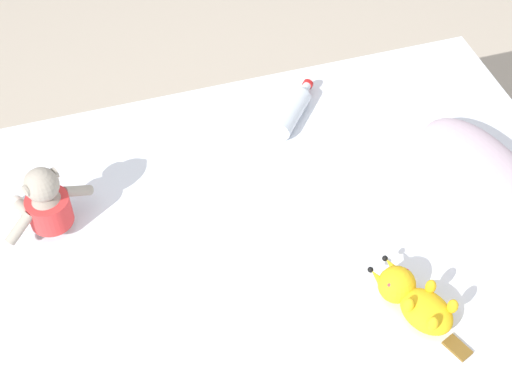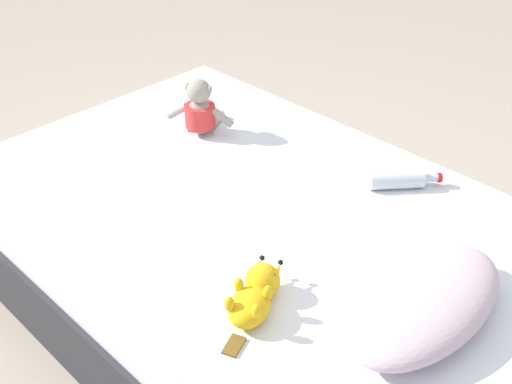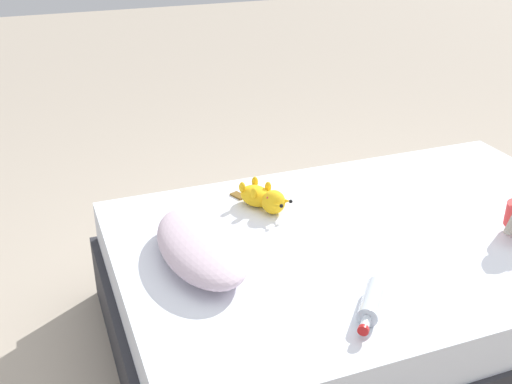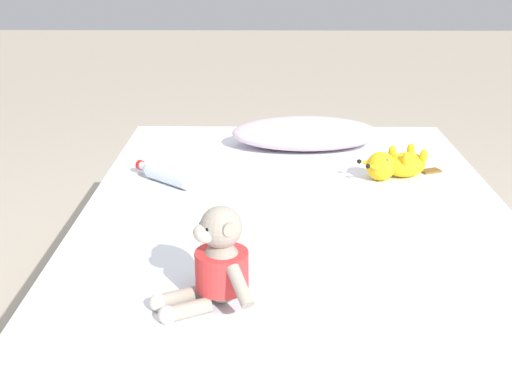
# 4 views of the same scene
# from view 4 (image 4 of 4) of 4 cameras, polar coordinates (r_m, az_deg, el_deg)

# --- Properties ---
(ground_plane) EXTENTS (16.00, 16.00, 0.00)m
(ground_plane) POSITION_cam_4_polar(r_m,az_deg,el_deg) (2.26, 3.25, -13.16)
(ground_plane) COLOR #B7A893
(bed) EXTENTS (1.36, 2.09, 0.47)m
(bed) POSITION_cam_4_polar(r_m,az_deg,el_deg) (2.14, 3.38, -7.96)
(bed) COLOR #2D2D33
(bed) RESTS_ON ground_plane
(pillow) EXTENTS (0.59, 0.30, 0.12)m
(pillow) POSITION_cam_4_polar(r_m,az_deg,el_deg) (2.69, 4.19, 4.96)
(pillow) COLOR silver
(pillow) RESTS_ON bed
(plush_monkey) EXTENTS (0.25, 0.27, 0.24)m
(plush_monkey) POSITION_cam_4_polar(r_m,az_deg,el_deg) (1.53, -3.28, -6.12)
(plush_monkey) COLOR #9E9384
(plush_monkey) RESTS_ON bed
(plush_yellow_creature) EXTENTS (0.32, 0.19, 0.10)m
(plush_yellow_creature) POSITION_cam_4_polar(r_m,az_deg,el_deg) (2.39, 11.67, 2.27)
(plush_yellow_creature) COLOR yellow
(plush_yellow_creature) RESTS_ON bed
(glass_bottle) EXTENTS (0.23, 0.21, 0.07)m
(glass_bottle) POSITION_cam_4_polar(r_m,az_deg,el_deg) (2.31, -7.41, 1.52)
(glass_bottle) COLOR silver
(glass_bottle) RESTS_ON bed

